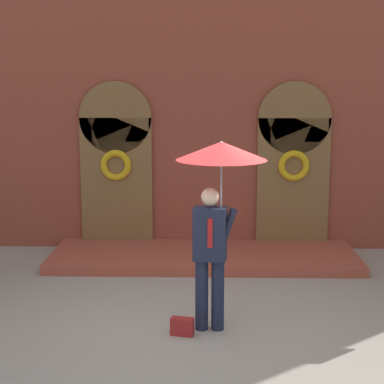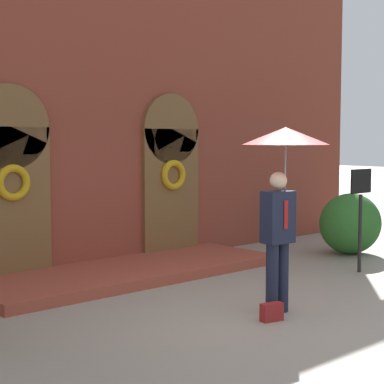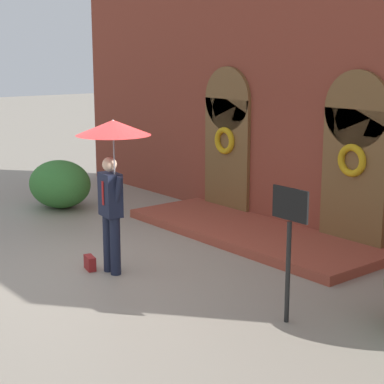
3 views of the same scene
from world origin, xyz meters
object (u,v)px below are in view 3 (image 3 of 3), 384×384
handbag (90,263)px  sign_post (289,233)px  person_with_umbrella (113,150)px  shrub_left (60,184)px

handbag → sign_post: (3.29, 0.92, 1.05)m
person_with_umbrella → handbag: person_with_umbrella is taller
sign_post → shrub_left: size_ratio=1.13×
person_with_umbrella → handbag: 1.86m
person_with_umbrella → sign_post: 3.04m
sign_post → shrub_left: (-7.35, 0.69, -0.64)m
person_with_umbrella → handbag: bearing=-155.2°
handbag → sign_post: sign_post is taller
person_with_umbrella → sign_post: (2.86, 0.72, -0.75)m
person_with_umbrella → shrub_left: person_with_umbrella is taller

